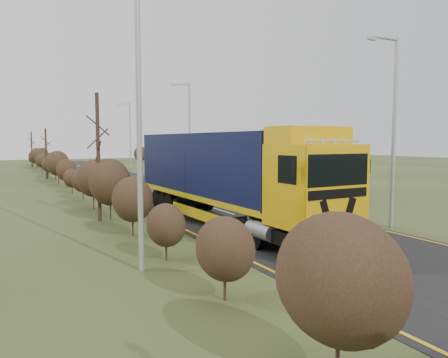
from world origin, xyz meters
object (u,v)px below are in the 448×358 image
at_px(speed_sign, 237,174).
at_px(lorry, 225,172).
at_px(streetlight_near, 393,125).
at_px(car_red_hatchback, 200,177).
at_px(car_blue_sedan, 208,174).

bearing_deg(speed_sign, lorry, -121.35).
bearing_deg(streetlight_near, lorry, 148.26).
xyz_separation_m(lorry, car_red_hatchback, (6.46, 17.36, -1.76)).
relative_size(lorry, streetlight_near, 1.87).
height_order(lorry, car_blue_sedan, lorry).
height_order(car_red_hatchback, streetlight_near, streetlight_near).
distance_m(lorry, speed_sign, 11.72).
relative_size(car_blue_sedan, streetlight_near, 0.56).
height_order(lorry, speed_sign, lorry).
height_order(car_blue_sedan, speed_sign, speed_sign).
bearing_deg(streetlight_near, car_red_hatchback, 89.20).
relative_size(car_red_hatchback, car_blue_sedan, 0.84).
distance_m(car_red_hatchback, streetlight_near, 21.52).
bearing_deg(car_red_hatchback, lorry, 74.96).
bearing_deg(speed_sign, car_red_hatchback, 87.07).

